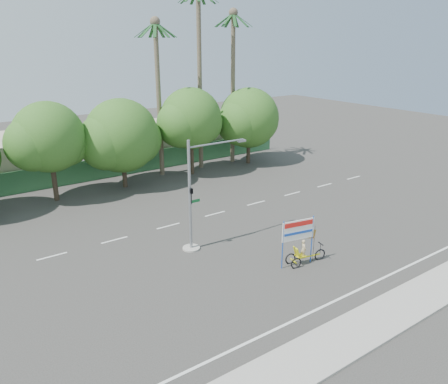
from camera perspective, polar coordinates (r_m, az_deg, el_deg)
ground at (r=26.28m, az=5.02°, el=-9.20°), size 120.00×120.00×0.00m
sidewalk_near at (r=21.96m, az=18.17°, el=-16.33°), size 50.00×2.40×0.12m
fence at (r=43.40m, az=-13.43°, el=3.38°), size 38.00×0.08×2.00m
building_right at (r=50.42m, az=-6.99°, el=6.89°), size 14.00×8.00×3.60m
tree_left at (r=37.19m, az=-21.97°, el=6.34°), size 6.66×5.60×8.07m
tree_center at (r=39.04m, az=-13.30°, el=6.89°), size 7.62×6.40×7.85m
tree_right at (r=41.92m, az=-4.41°, el=9.25°), size 6.90×5.80×8.36m
tree_far_right at (r=45.93m, az=3.23°, el=9.40°), size 7.38×6.20×7.94m
palm_tall at (r=43.68m, az=-3.23°, el=16.58°), size 3.73×3.79×17.45m
palm_mid at (r=45.97m, az=1.18°, el=15.41°), size 3.73×3.79×15.45m
palm_short at (r=41.59m, az=-8.62°, el=14.05°), size 3.73×3.79×14.45m
traffic_signal at (r=26.84m, az=-3.88°, el=-1.68°), size 4.72×1.10×7.00m
trike_billboard at (r=25.89m, az=10.09°, el=-6.90°), size 3.01×1.02×3.00m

